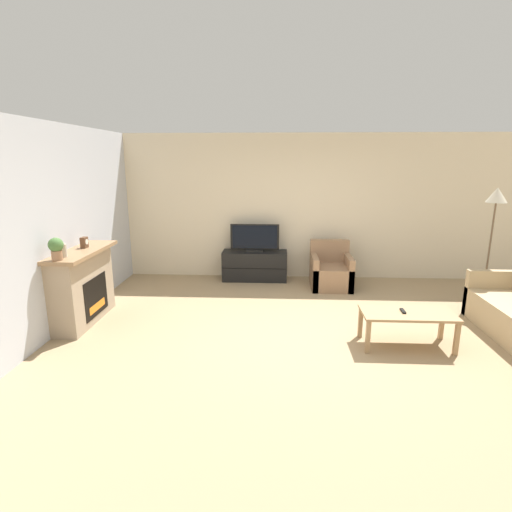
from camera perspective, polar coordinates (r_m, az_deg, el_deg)
ground_plane at (r=5.33m, az=8.69°, el=-11.21°), size 24.00×24.00×0.00m
wall_back at (r=7.62m, az=7.08°, el=6.92°), size 12.00×0.06×2.70m
wall_left at (r=5.68m, az=-27.64°, el=3.19°), size 0.06×12.00×2.70m
fireplace at (r=6.04m, az=-23.51°, el=-3.88°), size 0.47×1.35×1.03m
mantel_vase_left at (r=5.55m, az=-25.75°, el=0.76°), size 0.07×0.07×0.19m
mantel_clock at (r=6.02m, az=-23.33°, el=1.79°), size 0.08×0.11×0.15m
potted_plant at (r=5.39m, az=-26.66°, el=1.08°), size 0.18×0.18×0.28m
tv_stand at (r=7.53m, az=-0.18°, el=-1.38°), size 1.20×0.44×0.55m
tv at (r=7.42m, az=-0.18°, el=2.46°), size 0.90×0.18×0.52m
armchair at (r=7.25m, az=10.61°, el=-2.27°), size 0.70×0.76×0.80m
coffee_table at (r=5.21m, az=20.83°, el=-8.10°), size 1.10×0.51×0.44m
remote at (r=5.18m, az=20.26°, el=-7.37°), size 0.04×0.15×0.02m
floor_lamp at (r=6.97m, az=31.03°, el=6.19°), size 0.30×0.30×1.82m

